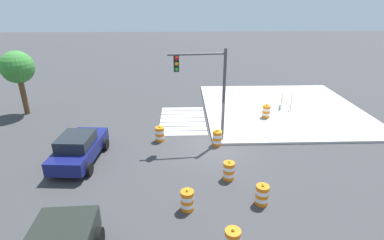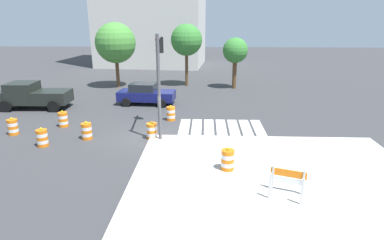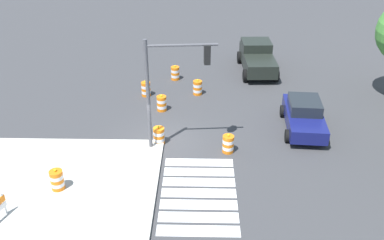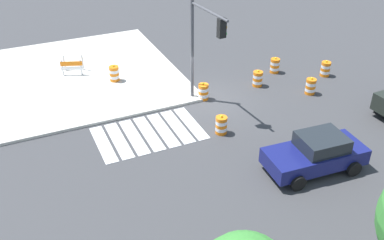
% 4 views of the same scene
% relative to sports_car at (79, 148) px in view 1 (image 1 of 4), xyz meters
% --- Properties ---
extents(ground_plane, '(120.00, 120.00, 0.00)m').
position_rel_sports_car_xyz_m(ground_plane, '(1.57, -7.34, -0.81)').
color(ground_plane, '#38383A').
extents(sidewalk_corner, '(12.00, 12.00, 0.15)m').
position_rel_sports_car_xyz_m(sidewalk_corner, '(7.57, -13.34, -0.74)').
color(sidewalk_corner, '#BCB7AD').
rests_on(sidewalk_corner, ground).
extents(crosswalk_stripes, '(5.10, 3.20, 0.02)m').
position_rel_sports_car_xyz_m(crosswalk_stripes, '(5.57, -5.54, -0.80)').
color(crosswalk_stripes, silver).
rests_on(crosswalk_stripes, ground).
extents(sports_car, '(4.42, 2.37, 1.63)m').
position_rel_sports_car_xyz_m(sports_car, '(0.00, 0.00, 0.00)').
color(sports_car, navy).
rests_on(sports_car, ground).
extents(traffic_barrel_near_corner, '(0.56, 0.56, 1.02)m').
position_rel_sports_car_xyz_m(traffic_barrel_near_corner, '(1.66, -7.58, -0.36)').
color(traffic_barrel_near_corner, orange).
rests_on(traffic_barrel_near_corner, ground).
extents(traffic_barrel_crosswalk_end, '(0.56, 0.56, 1.02)m').
position_rel_sports_car_xyz_m(traffic_barrel_crosswalk_end, '(-1.92, -7.74, -0.36)').
color(traffic_barrel_crosswalk_end, orange).
rests_on(traffic_barrel_crosswalk_end, ground).
extents(traffic_barrel_median_far, '(0.56, 0.56, 1.02)m').
position_rel_sports_car_xyz_m(traffic_barrel_median_far, '(-3.85, -8.88, -0.36)').
color(traffic_barrel_median_far, orange).
rests_on(traffic_barrel_median_far, ground).
extents(traffic_barrel_far_curb, '(0.56, 0.56, 1.02)m').
position_rel_sports_car_xyz_m(traffic_barrel_far_curb, '(2.35, -4.13, -0.36)').
color(traffic_barrel_far_curb, orange).
rests_on(traffic_barrel_far_curb, ground).
extents(traffic_barrel_lane_center, '(0.56, 0.56, 1.02)m').
position_rel_sports_car_xyz_m(traffic_barrel_lane_center, '(-4.11, -5.69, -0.36)').
color(traffic_barrel_lane_center, orange).
rests_on(traffic_barrel_lane_center, ground).
extents(traffic_barrel_on_sidewalk, '(0.56, 0.56, 1.02)m').
position_rel_sports_car_xyz_m(traffic_barrel_on_sidewalk, '(5.56, -11.54, -0.21)').
color(traffic_barrel_on_sidewalk, orange).
rests_on(traffic_barrel_on_sidewalk, sidewalk_corner).
extents(construction_barricade, '(1.42, 1.15, 1.00)m').
position_rel_sports_car_xyz_m(construction_barricade, '(7.62, -13.46, -0.09)').
color(construction_barricade, silver).
rests_on(construction_barricade, sidewalk_corner).
extents(traffic_light_pole, '(0.62, 3.28, 5.50)m').
position_rel_sports_car_xyz_m(traffic_light_pole, '(2.06, -6.80, 3.10)').
color(traffic_light_pole, '#4C4C51').
rests_on(traffic_light_pole, sidewalk_corner).
extents(street_tree_streetside_near, '(2.32, 2.32, 4.71)m').
position_rel_sports_car_xyz_m(street_tree_streetside_near, '(7.31, 6.24, 2.67)').
color(street_tree_streetside_near, brown).
rests_on(street_tree_streetside_near, ground).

